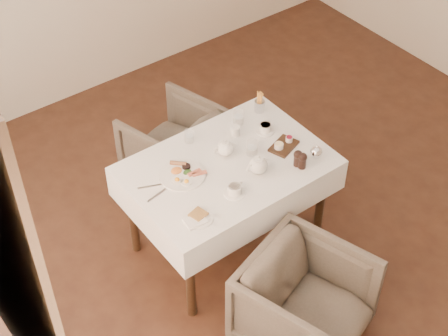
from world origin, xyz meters
name	(u,v)px	position (x,y,z in m)	size (l,w,h in m)	color
table	(227,178)	(-0.63, 0.28, 0.64)	(1.28, 0.88, 0.75)	black
armchair_near	(305,303)	(-0.71, -0.60, 0.32)	(0.68, 0.70, 0.63)	#493F35
armchair_far	(174,144)	(-0.51, 1.10, 0.30)	(0.63, 0.65, 0.59)	#493F35
breakfast_plate	(182,174)	(-0.91, 0.37, 0.77)	(0.29, 0.29, 0.04)	white
side_plate	(197,218)	(-1.05, 0.01, 0.76)	(0.19, 0.18, 0.02)	white
teapot_centre	(225,147)	(-0.58, 0.36, 0.82)	(0.15, 0.12, 0.12)	white
teapot_front	(258,164)	(-0.52, 0.11, 0.82)	(0.17, 0.13, 0.13)	white
creamer	(235,131)	(-0.41, 0.48, 0.79)	(0.06, 0.06, 0.07)	white
teacup_near	(235,190)	(-0.75, 0.04, 0.78)	(0.13, 0.13, 0.06)	white
teacup_far	(265,128)	(-0.23, 0.39, 0.78)	(0.12, 0.12, 0.06)	white
glass_left	(189,136)	(-0.69, 0.61, 0.80)	(0.06, 0.06, 0.09)	silver
glass_mid	(252,148)	(-0.44, 0.27, 0.81)	(0.07, 0.07, 0.10)	silver
glass_right	(238,117)	(-0.32, 0.57, 0.81)	(0.07, 0.07, 0.10)	silver
condiment_board	(283,145)	(-0.23, 0.19, 0.77)	(0.23, 0.18, 0.05)	black
pepper_mill_left	(298,158)	(-0.28, 0.01, 0.81)	(0.06, 0.06, 0.12)	black
pepper_mill_right	(302,160)	(-0.27, -0.02, 0.81)	(0.06, 0.06, 0.12)	black
silver_pot	(316,152)	(-0.14, -0.01, 0.81)	(0.10, 0.08, 0.11)	white
fries_cup	(260,103)	(-0.12, 0.59, 0.82)	(0.07, 0.07, 0.15)	silver
cutlery_fork	(153,186)	(-1.11, 0.40, 0.76)	(0.02, 0.19, 0.00)	silver
cutlery_knife	(160,193)	(-1.11, 0.32, 0.76)	(0.02, 0.20, 0.00)	silver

